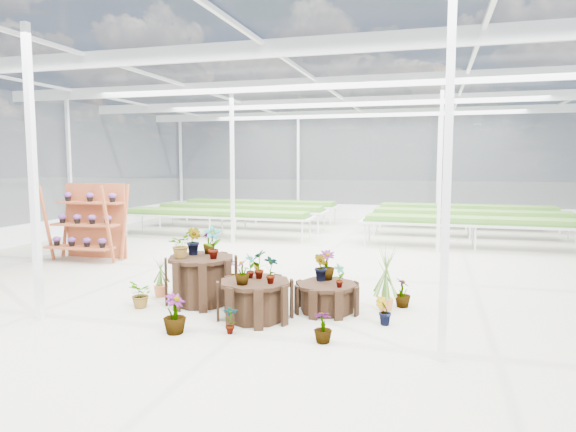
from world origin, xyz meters
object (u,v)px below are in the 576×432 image
(plinth_tall, at_px, (202,280))
(bird_table, at_px, (93,221))
(plinth_low, at_px, (327,298))
(shelf_rack, at_px, (86,222))
(plinth_mid, at_px, (255,300))

(plinth_tall, bearing_deg, bird_table, 142.98)
(plinth_low, height_order, bird_table, bird_table)
(plinth_tall, distance_m, shelf_rack, 5.31)
(shelf_rack, bearing_deg, plinth_low, -23.94)
(plinth_tall, distance_m, bird_table, 6.24)
(plinth_mid, bearing_deg, shelf_rack, 148.95)
(plinth_mid, bearing_deg, plinth_low, 34.99)
(plinth_mid, relative_size, plinth_low, 1.11)
(plinth_low, distance_m, bird_table, 8.07)
(plinth_tall, height_order, shelf_rack, shelf_rack)
(plinth_tall, height_order, plinth_low, plinth_tall)
(shelf_rack, height_order, bird_table, shelf_rack)
(plinth_mid, relative_size, shelf_rack, 0.60)
(plinth_tall, relative_size, bird_table, 0.69)
(plinth_mid, distance_m, plinth_low, 1.22)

